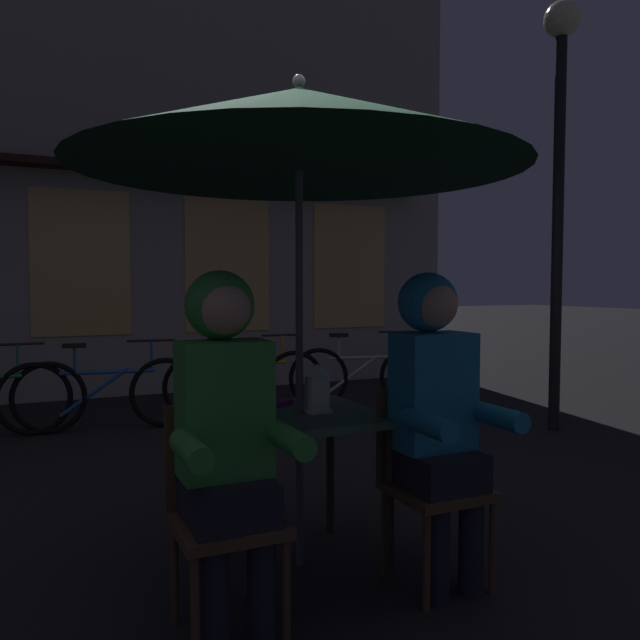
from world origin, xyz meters
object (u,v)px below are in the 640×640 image
Objects in this scene: cafe_table at (300,433)px; person_right_hooded at (436,397)px; lantern at (317,387)px; bicycle_third at (108,393)px; bicycle_fourth at (246,383)px; chair_right at (428,473)px; street_lamp at (560,133)px; person_left_hooded at (226,416)px; bicycle_fifth at (364,375)px; patio_umbrella at (299,130)px; book at (270,403)px; chair_left at (223,503)px.

person_right_hooded is at bearing -41.57° from cafe_table.
lantern is 0.17× the size of person_right_hooded.
bicycle_fourth is (1.35, 0.08, 0.00)m from bicycle_third.
bicycle_third is (-1.01, 3.67, -0.14)m from chair_right.
street_lamp is 2.32× the size of bicycle_third.
person_left_hooded and person_right_hooded have the same top height.
person_left_hooded reaches higher than bicycle_fifth.
cafe_table is 3.36m from bicycle_third.
bicycle_third is (-1.01, 3.73, -0.50)m from person_right_hooded.
person_right_hooded reaches higher than lantern.
person_right_hooded is (0.48, -0.43, -1.21)m from patio_umbrella.
chair_right reaches higher than cafe_table.
lantern is 0.68m from person_left_hooded.
bicycle_third is at bearing -179.27° from bicycle_fifth.
chair_right reaches higher than bicycle_fifth.
bicycle_fifth is (1.69, 3.71, -0.14)m from chair_right.
lantern reaches higher than bicycle_fourth.
bicycle_third and bicycle_fourth have the same top height.
bicycle_fifth is at bearing 57.00° from patio_umbrella.
bicycle_fourth is at bearing 178.10° from bicycle_fifth.
bicycle_fourth is at bearing 45.71° from book.
chair_left is 0.62× the size of person_left_hooded.
street_lamp is at bearing -36.47° from bicycle_fourth.
bicycle_fifth is 8.21× the size of book.
patio_umbrella is at bearing -153.54° from street_lamp.
lantern is 3.53m from bicycle_fourth.
lantern is (0.08, -0.03, -1.20)m from patio_umbrella.
bicycle_fourth reaches higher than book.
chair_left reaches higher than bicycle_third.
lantern reaches higher than book.
cafe_table is at bearing 156.74° from lantern.
patio_umbrella is 3.88m from bicycle_fourth.
person_left_hooded is (-0.56, -0.39, -0.01)m from lantern.
street_lamp reaches higher than patio_umbrella.
person_right_hooded reaches higher than bicycle_fourth.
bicycle_fifth is (2.17, 3.34, -1.71)m from patio_umbrella.
bicycle_fifth is at bearing 121.45° from street_lamp.
book is (0.41, 0.58, 0.26)m from chair_left.
chair_right is 0.22× the size of street_lamp.
lantern is at bearing 35.19° from person_left_hooded.
bicycle_fourth is (-2.40, 1.78, -2.37)m from street_lamp.
street_lamp reaches higher than chair_left.
street_lamp is (3.15, 1.64, 1.85)m from lantern.
chair_left is at bearing -153.82° from book.
patio_umbrella reaches higher than book.
street_lamp is 19.40× the size of book.
cafe_table is 3.49m from bicycle_fourth.
book is at bearing 108.14° from cafe_table.
cafe_table is at bearing -123.00° from bicycle_fifth.
cafe_table is 0.44× the size of bicycle_third.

